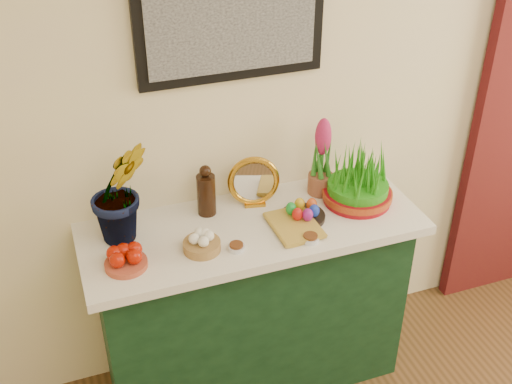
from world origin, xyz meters
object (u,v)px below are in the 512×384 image
sideboard (252,308)px  mirror (254,182)px  hyacinth_green (118,176)px  book (274,230)px  wheatgrass_sabzeh (359,180)px

sideboard → mirror: 0.59m
hyacinth_green → book: (0.56, -0.17, -0.27)m
hyacinth_green → book: size_ratio=2.37×
mirror → book: bearing=-89.4°
sideboard → hyacinth_green: size_ratio=2.30×
mirror → wheatgrass_sabzeh: size_ratio=0.76×
wheatgrass_sabzeh → book: bearing=-166.8°
book → sideboard: bearing=119.8°
hyacinth_green → mirror: (0.56, 0.06, -0.18)m
mirror → wheatgrass_sabzeh: wheatgrass_sabzeh is taller
mirror → wheatgrass_sabzeh: (0.42, -0.13, -0.00)m
sideboard → hyacinth_green: bearing=171.1°
hyacinth_green → wheatgrass_sabzeh: hyacinth_green is taller
mirror → sideboard: bearing=-112.5°
hyacinth_green → mirror: 0.59m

